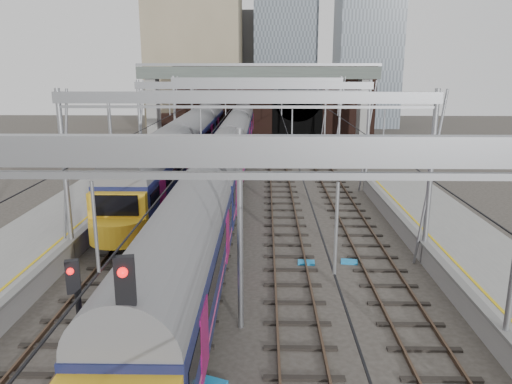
{
  "coord_description": "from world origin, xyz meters",
  "views": [
    {
      "loc": [
        0.82,
        -13.84,
        8.91
      ],
      "look_at": [
        0.35,
        11.94,
        2.4
      ],
      "focal_mm": 35.0,
      "sensor_mm": 36.0,
      "label": 1
    }
  ],
  "objects_px": {
    "train_second": "(192,137)",
    "signal_near_left": "(79,322)",
    "signal_near_centre": "(132,351)",
    "train_main": "(228,154)"
  },
  "relations": [
    {
      "from": "train_second",
      "to": "signal_near_left",
      "type": "relative_size",
      "value": 10.74
    },
    {
      "from": "signal_near_left",
      "to": "signal_near_centre",
      "type": "height_order",
      "value": "signal_near_centre"
    },
    {
      "from": "signal_near_centre",
      "to": "train_second",
      "type": "bearing_deg",
      "value": 85.31
    },
    {
      "from": "train_main",
      "to": "signal_near_centre",
      "type": "xyz_separation_m",
      "value": [
        0.18,
        -29.09,
        1.03
      ]
    },
    {
      "from": "train_second",
      "to": "signal_near_left",
      "type": "xyz_separation_m",
      "value": [
        2.31,
        -35.23,
        0.39
      ]
    },
    {
      "from": "train_main",
      "to": "train_second",
      "type": "distance_m",
      "value": 9.15
    },
    {
      "from": "train_second",
      "to": "signal_near_left",
      "type": "height_order",
      "value": "train_second"
    },
    {
      "from": "train_main",
      "to": "train_second",
      "type": "relative_size",
      "value": 1.23
    },
    {
      "from": "train_main",
      "to": "train_second",
      "type": "xyz_separation_m",
      "value": [
        -4.0,
        8.23,
        0.13
      ]
    },
    {
      "from": "signal_near_left",
      "to": "signal_near_centre",
      "type": "xyz_separation_m",
      "value": [
        1.87,
        -2.1,
        0.51
      ]
    }
  ]
}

